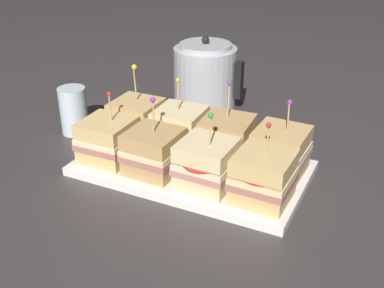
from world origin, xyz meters
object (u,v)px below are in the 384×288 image
Objects in this scene: sandwich_back_far_left at (137,120)px; drinking_glass at (74,111)px; sandwich_front_far_left at (108,140)px; sandwich_front_far_right at (263,177)px; sandwich_front_center_right at (207,164)px; sandwich_back_far_right at (280,151)px; kettle_steel at (205,76)px; sandwich_front_center_left at (154,151)px; sandwich_back_center_left at (180,129)px; serving_platter at (192,168)px; sandwich_back_center_right at (227,139)px.

sandwich_back_far_left is 0.18m from drinking_glass.
sandwich_front_far_right reaches higher than sandwich_front_far_left.
sandwich_front_center_right is 0.98× the size of sandwich_back_far_right.
kettle_steel is 1.69× the size of drinking_glass.
sandwich_front_center_left is 0.98× the size of sandwich_back_center_left.
serving_platter is 2.89× the size of sandwich_back_center_left.
kettle_steel reaches higher than sandwich_back_far_left.
kettle_steel is at bearing 83.33° from sandwich_front_far_left.
drinking_glass is (-0.28, 0.10, -0.00)m from sandwich_front_center_left.
drinking_glass is at bearing -178.44° from sandwich_back_center_left.
sandwich_front_far_left is at bearing -136.22° from sandwich_back_center_left.
sandwich_back_far_right reaches higher than sandwich_front_center_right.
sandwich_front_far_right is 0.89× the size of sandwich_back_far_left.
sandwich_back_center_left reaches higher than sandwich_front_far_left.
sandwich_front_far_right is at bearing -18.75° from serving_platter.
sandwich_front_center_right is 0.80× the size of kettle_steel.
serving_platter is 0.19m from sandwich_front_far_right.
sandwich_back_center_right is 1.07× the size of sandwich_back_far_right.
sandwich_front_far_left is at bearing -162.66° from serving_platter.
sandwich_back_far_left reaches higher than sandwich_front_far_left.
kettle_steel reaches higher than sandwich_front_center_left.
kettle_steel is (-0.13, 0.34, 0.08)m from serving_platter.
sandwich_front_center_right reaches higher than drinking_glass.
sandwich_back_far_right is 0.41m from kettle_steel.
sandwich_front_center_right is (0.06, -0.06, 0.05)m from serving_platter.
sandwich_back_center_right is 0.12m from sandwich_back_far_right.
sandwich_front_far_right is at bearing -18.50° from sandwich_back_far_left.
sandwich_front_center_right is at bearing -1.06° from sandwich_front_center_left.
sandwich_back_far_left is at bearing 179.99° from sandwich_back_far_right.
sandwich_front_center_left is 0.30m from drinking_glass.
sandwich_front_far_right is at bearing -26.64° from sandwich_back_center_left.
sandwich_front_far_left is 0.11m from sandwich_front_center_left.
sandwich_front_far_left is at bearing -96.67° from kettle_steel.
sandwich_front_center_left is at bearing 179.34° from sandwich_front_far_right.
sandwich_front_center_right is 1.00× the size of sandwich_front_far_right.
sandwich_back_center_right is 0.87× the size of kettle_steel.
sandwich_back_far_right is 0.51m from drinking_glass.
serving_platter is at bearing 17.34° from sandwich_front_far_left.
sandwich_front_center_right is 1.36× the size of drinking_glass.
sandwich_back_center_left is at bearing -179.04° from sandwich_back_center_right.
sandwich_back_far_left is (-0.11, 0.11, 0.00)m from sandwich_front_center_left.
sandwich_front_far_right is 0.36m from sandwich_back_far_left.
kettle_steel is at bearing 103.55° from sandwich_back_center_left.
sandwich_front_far_right is 0.26m from sandwich_back_center_left.
sandwich_front_far_right is 0.91× the size of sandwich_back_center_right.
serving_platter is 0.19m from sandwich_front_far_left.
sandwich_back_center_left reaches higher than sandwich_front_far_right.
sandwich_back_center_right is (-0.01, 0.12, -0.00)m from sandwich_front_center_right.
sandwich_front_center_left is 1.03× the size of sandwich_front_center_right.
sandwich_back_far_left is at bearing 134.50° from sandwich_front_center_left.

